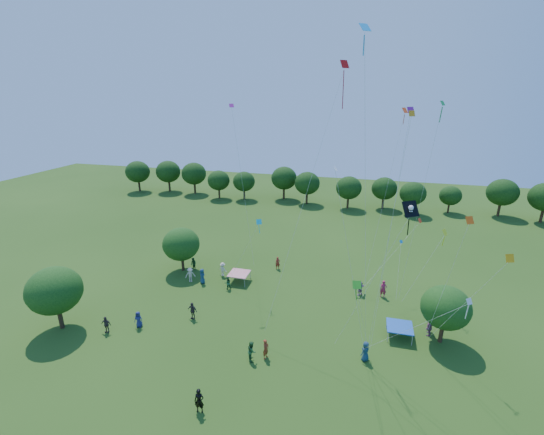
{
  "coord_description": "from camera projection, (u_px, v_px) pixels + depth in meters",
  "views": [
    {
      "loc": [
        7.04,
        -12.9,
        20.51
      ],
      "look_at": [
        0.0,
        14.0,
        11.0
      ],
      "focal_mm": 24.0,
      "sensor_mm": 36.0,
      "label": 1
    }
  ],
  "objects": [
    {
      "name": "small_kite_10",
      "position": [
        394.0,
        210.0,
        23.98
      ],
      "size": [
        1.24,
        1.85,
        18.27
      ],
      "color": "orange"
    },
    {
      "name": "crowd_person_12",
      "position": [
        202.0,
        276.0,
        41.2
      ],
      "size": [
        0.95,
        0.95,
        1.77
      ],
      "primitive_type": "imported",
      "rotation": [
        0.0,
        0.0,
        2.36
      ],
      "color": "navy",
      "rests_on": "ground"
    },
    {
      "name": "crowd_person_11",
      "position": [
        430.0,
        325.0,
        32.36
      ],
      "size": [
        0.96,
        1.83,
        1.86
      ],
      "primitive_type": "imported",
      "rotation": [
        0.0,
        0.0,
        4.51
      ],
      "color": "#8E5377",
      "rests_on": "ground"
    },
    {
      "name": "small_kite_9",
      "position": [
        488.0,
        280.0,
        23.29
      ],
      "size": [
        2.71,
        5.6,
        10.22
      ],
      "color": "#FF9B0D"
    },
    {
      "name": "crowd_person_6",
      "position": [
        138.0,
        319.0,
        33.46
      ],
      "size": [
        0.84,
        0.55,
        1.58
      ],
      "primitive_type": "imported",
      "rotation": [
        0.0,
        0.0,
        0.17
      ],
      "color": "navy",
      "rests_on": "ground"
    },
    {
      "name": "small_kite_14",
      "position": [
        440.0,
        316.0,
        23.15
      ],
      "size": [
        5.86,
        4.02,
        7.71
      ],
      "color": "white"
    },
    {
      "name": "small_kite_6",
      "position": [
        346.0,
        239.0,
        24.93
      ],
      "size": [
        3.08,
        1.85,
        14.82
      ],
      "color": "white"
    },
    {
      "name": "crowd_person_4",
      "position": [
        106.0,
        324.0,
        32.73
      ],
      "size": [
        0.95,
        0.48,
        1.58
      ],
      "primitive_type": "imported",
      "rotation": [
        0.0,
        0.0,
        0.07
      ],
      "color": "#3C3330",
      "rests_on": "ground"
    },
    {
      "name": "small_kite_1",
      "position": [
        397.0,
        144.0,
        38.31
      ],
      "size": [
        3.06,
        7.13,
        17.81
      ],
      "color": "#FF440D"
    },
    {
      "name": "near_tree_north",
      "position": [
        181.0,
        244.0,
        43.4
      ],
      "size": [
        4.38,
        4.38,
        5.43
      ],
      "color": "#422B19",
      "rests_on": "ground"
    },
    {
      "name": "small_kite_3",
      "position": [
        358.0,
        296.0,
        24.38
      ],
      "size": [
        1.59,
        3.66,
        7.61
      ],
      "color": "#218718"
    },
    {
      "name": "small_kite_11",
      "position": [
        428.0,
        168.0,
        30.27
      ],
      "size": [
        1.42,
        1.99,
        18.68
      ],
      "color": "#198935"
    },
    {
      "name": "red_high_kite",
      "position": [
        330.0,
        118.0,
        29.16
      ],
      "size": [
        5.35,
        6.51,
        21.72
      ],
      "color": "red"
    },
    {
      "name": "small_kite_5",
      "position": [
        239.0,
        156.0,
        38.68
      ],
      "size": [
        2.22,
        0.85,
        18.24
      ],
      "color": "#A21B8B"
    },
    {
      "name": "near_tree_east",
      "position": [
        446.0,
        308.0,
        30.6
      ],
      "size": [
        4.06,
        4.06,
        5.26
      ],
      "color": "#422B19",
      "rests_on": "ground"
    },
    {
      "name": "small_kite_12",
      "position": [
        365.0,
        122.0,
        22.46
      ],
      "size": [
        2.25,
        2.1,
        22.99
      ],
      "color": "#1692E0"
    },
    {
      "name": "tent_blue",
      "position": [
        400.0,
        327.0,
        32.01
      ],
      "size": [
        2.2,
        2.2,
        1.1
      ],
      "color": "#1B4FB3",
      "rests_on": "ground"
    },
    {
      "name": "treeline",
      "position": [
        318.0,
        183.0,
        69.96
      ],
      "size": [
        88.01,
        8.77,
        6.77
      ],
      "color": "#422B19",
      "rests_on": "ground"
    },
    {
      "name": "crowd_person_8",
      "position": [
        228.0,
        283.0,
        40.02
      ],
      "size": [
        0.83,
        0.73,
        1.49
      ],
      "primitive_type": "imported",
      "rotation": [
        0.0,
        0.0,
        3.72
      ],
      "color": "#275C2F",
      "rests_on": "ground"
    },
    {
      "name": "crowd_person_9",
      "position": [
        190.0,
        275.0,
        41.53
      ],
      "size": [
        1.23,
        1.0,
        1.73
      ],
      "primitive_type": "imported",
      "rotation": [
        0.0,
        0.0,
        0.52
      ],
      "color": "beige",
      "rests_on": "ground"
    },
    {
      "name": "crowd_person_3",
      "position": [
        223.0,
        269.0,
        42.92
      ],
      "size": [
        1.19,
        0.82,
        1.67
      ],
      "primitive_type": "imported",
      "rotation": [
        0.0,
        0.0,
        2.81
      ],
      "color": "beige",
      "rests_on": "ground"
    },
    {
      "name": "small_kite_0",
      "position": [
        410.0,
        232.0,
        41.13
      ],
      "size": [
        5.99,
        7.9,
        5.59
      ],
      "color": "red"
    },
    {
      "name": "crowd_person_2",
      "position": [
        252.0,
        351.0,
        29.28
      ],
      "size": [
        0.68,
        0.95,
        1.72
      ],
      "primitive_type": "imported",
      "rotation": [
        0.0,
        0.0,
        1.86
      ],
      "color": "#245528",
      "rests_on": "ground"
    },
    {
      "name": "crowd_person_1",
      "position": [
        383.0,
        289.0,
        38.35
      ],
      "size": [
        0.76,
        0.54,
        1.89
      ],
      "primitive_type": "imported",
      "rotation": [
        0.0,
        0.0,
        6.15
      ],
      "color": "#981B42",
      "rests_on": "ground"
    },
    {
      "name": "crowd_person_0",
      "position": [
        365.0,
        351.0,
        29.2
      ],
      "size": [
        0.91,
        0.95,
        1.73
      ],
      "primitive_type": "imported",
      "rotation": [
        0.0,
        0.0,
        4.0
      ],
      "color": "#1B354F",
      "rests_on": "ground"
    },
    {
      "name": "small_kite_13",
      "position": [
        398.0,
        187.0,
        25.94
      ],
      "size": [
        1.43,
        2.63,
        18.35
      ],
      "color": "#8B178F"
    },
    {
      "name": "crowd_person_14",
      "position": [
        193.0,
        264.0,
        44.37
      ],
      "size": [
        0.87,
        0.68,
        1.56
      ],
      "primitive_type": "imported",
      "rotation": [
        0.0,
        0.0,
        5.89
      ],
      "color": "#214E21",
      "rests_on": "ground"
    },
    {
      "name": "small_kite_4",
      "position": [
        400.0,
        255.0,
        37.05
      ],
      "size": [
        0.43,
        3.83,
        4.89
      ],
      "color": "#1380C5"
    },
    {
      "name": "small_kite_7",
      "position": [
        255.0,
        231.0,
        37.35
      ],
      "size": [
        3.75,
        0.5,
        7.11
      ],
      "color": "#0EC2DA"
    },
    {
      "name": "crowd_person_5",
      "position": [
        360.0,
        288.0,
        38.81
      ],
      "size": [
        1.36,
        1.46,
        1.58
      ],
      "primitive_type": "imported",
      "rotation": [
        0.0,
        0.0,
        4.0
      ],
      "color": "#985994",
      "rests_on": "ground"
    },
    {
      "name": "small_kite_8",
      "position": [
        461.0,
        245.0,
        25.93
      ],
      "size": [
        1.52,
        2.03,
        11.2
      ],
      "color": "#D74F0C"
    },
    {
      "name": "tent_red_stripe",
      "position": [
        239.0,
        274.0,
        41.46
      ],
      "size": [
        2.2,
        2.2,
        1.1
      ],
      "color": "red",
      "rests_on": "ground"
    },
    {
      "name": "near_tree_west",
      "position": [
        54.0,
        291.0,
        32.34
      ],
      "size": [
        4.7,
        4.7,
        6.01
      ],
      "color": "#422B19",
      "rests_on": "ground"
    },
    {
      "name": "man_in_black",
      "position": [
        199.0,
        401.0,
        24.43
      ],
      "size": [
        0.74,
        0.53,
        1.82
      ],
      "primitive_type": "imported",
      "rotation": [
        0.0,
        0.0,
        0.15
      ],
      "color": "black",
      "rests_on": "ground"
    },
    {
      "name": "small_kite_2",
      "position": [
        441.0,
        240.0,
        34.51
      ],
      "size": [
        3.6,
        2.49,
        7.06
      ],
      "color": "yellow"
    },
    {
      "name": "pirate_kite",
      "position": [
        408.0,
        213.0,
        23.37
      ],
      "size": [
        4.89,
        1.88,
        12.66
      ],
      "color": "black"
    },
    {
      "name": "crowd_person_13",
      "position": [
        266.0,
        349.0,
        29.48
      ],
      "size": [
        0.57,
        0.73,
        1.72
      ],
      "primitive_type": "imported",
      "rotation": [
        0.0,
        0.0,
        1.3
      ],
      "color": "maroon",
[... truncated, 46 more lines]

